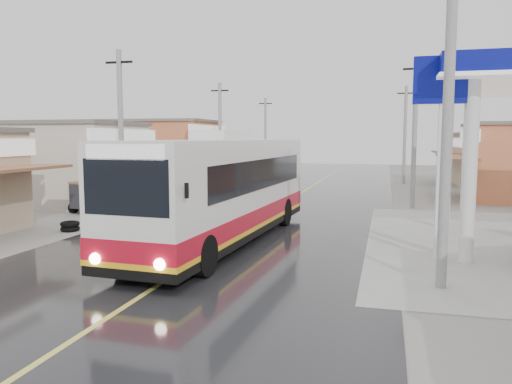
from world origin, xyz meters
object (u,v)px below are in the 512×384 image
at_px(coach_bus, 225,189).
at_px(tyre_stack, 70,226).
at_px(second_bus, 224,173).
at_px(cyclist, 174,207).
at_px(tricycle_near, 92,195).

bearing_deg(coach_bus, tyre_stack, 179.97).
bearing_deg(second_bus, cyclist, -89.53).
distance_m(coach_bus, cyclist, 4.95).
distance_m(second_bus, tricycle_near, 8.49).
bearing_deg(second_bus, tyre_stack, -106.30).
distance_m(cyclist, tyre_stack, 4.40).
height_order(cyclist, tyre_stack, cyclist).
relative_size(coach_bus, tricycle_near, 5.59).
distance_m(coach_bus, second_bus, 12.88).
relative_size(second_bus, tyre_stack, 11.81).
bearing_deg(coach_bus, second_bus, 112.16).
relative_size(second_bus, tricycle_near, 3.92).
relative_size(coach_bus, tyre_stack, 16.83).
xyz_separation_m(second_bus, cyclist, (0.61, -8.91, -0.88)).
relative_size(second_bus, cyclist, 4.12).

